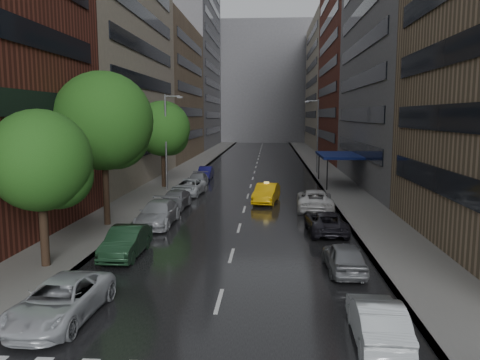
{
  "coord_description": "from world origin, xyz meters",
  "views": [
    {
      "loc": [
        1.93,
        -13.32,
        7.18
      ],
      "look_at": [
        0.0,
        16.89,
        3.0
      ],
      "focal_mm": 35.0,
      "sensor_mm": 36.0,
      "label": 1
    }
  ],
  "objects": [
    {
      "name": "tree_mid",
      "position": [
        -8.6,
        15.85,
        6.83
      ],
      "size": [
        6.25,
        6.25,
        9.97
      ],
      "color": "#382619",
      "rests_on": "ground"
    },
    {
      "name": "awning",
      "position": [
        8.98,
        35.0,
        3.13
      ],
      "size": [
        4.0,
        8.0,
        3.12
      ],
      "color": "navy",
      "rests_on": "sidewalk_right"
    },
    {
      "name": "buildings_right",
      "position": [
        15.0,
        56.7,
        15.03
      ],
      "size": [
        8.05,
        109.1,
        36.0
      ],
      "color": "#937A5B",
      "rests_on": "ground"
    },
    {
      "name": "street_lamp_left",
      "position": [
        -7.72,
        30.0,
        4.89
      ],
      "size": [
        1.74,
        0.22,
        9.0
      ],
      "color": "gray",
      "rests_on": "sidewalk_left"
    },
    {
      "name": "taxi",
      "position": [
        1.68,
        24.97,
        0.8
      ],
      "size": [
        2.41,
        5.03,
        1.59
      ],
      "primitive_type": "imported",
      "rotation": [
        0.0,
        0.0,
        -0.16
      ],
      "color": "#DEA10B",
      "rests_on": "ground"
    },
    {
      "name": "street_lamp_right",
      "position": [
        7.72,
        45.0,
        4.89
      ],
      "size": [
        1.74,
        0.22,
        9.0
      ],
      "color": "gray",
      "rests_on": "sidewalk_right"
    },
    {
      "name": "parked_cars_left",
      "position": [
        -5.4,
        20.11,
        0.72
      ],
      "size": [
        2.83,
        42.18,
        1.57
      ],
      "color": "silver",
      "rests_on": "ground"
    },
    {
      "name": "buildings_left",
      "position": [
        -15.0,
        58.79,
        15.99
      ],
      "size": [
        8.0,
        108.0,
        38.0
      ],
      "color": "maroon",
      "rests_on": "ground"
    },
    {
      "name": "ground",
      "position": [
        0.0,
        0.0,
        0.0
      ],
      "size": [
        220.0,
        220.0,
        0.0
      ],
      "primitive_type": "plane",
      "color": "gray",
      "rests_on": "ground"
    },
    {
      "name": "tree_near",
      "position": [
        -8.6,
        7.41,
        5.12
      ],
      "size": [
        4.7,
        4.7,
        7.49
      ],
      "color": "#382619",
      "rests_on": "ground"
    },
    {
      "name": "tree_far",
      "position": [
        -8.6,
        32.19,
        5.91
      ],
      "size": [
        5.42,
        5.42,
        8.63
      ],
      "color": "#382619",
      "rests_on": "ground"
    },
    {
      "name": "road",
      "position": [
        0.0,
        50.0,
        0.01
      ],
      "size": [
        14.0,
        140.0,
        0.01
      ],
      "primitive_type": "cube",
      "color": "black",
      "rests_on": "ground"
    },
    {
      "name": "parked_cars_right",
      "position": [
        5.4,
        14.71,
        0.74
      ],
      "size": [
        2.94,
        26.19,
        1.6
      ],
      "color": "silver",
      "rests_on": "ground"
    },
    {
      "name": "building_far",
      "position": [
        0.0,
        118.0,
        16.0
      ],
      "size": [
        40.0,
        14.0,
        32.0
      ],
      "primitive_type": "cube",
      "color": "slate",
      "rests_on": "ground"
    },
    {
      "name": "sidewalk_right",
      "position": [
        9.0,
        50.0,
        0.07
      ],
      "size": [
        4.0,
        140.0,
        0.15
      ],
      "primitive_type": "cube",
      "color": "gray",
      "rests_on": "ground"
    },
    {
      "name": "sidewalk_left",
      "position": [
        -9.0,
        50.0,
        0.07
      ],
      "size": [
        4.0,
        140.0,
        0.15
      ],
      "primitive_type": "cube",
      "color": "gray",
      "rests_on": "ground"
    }
  ]
}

